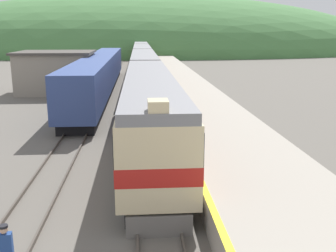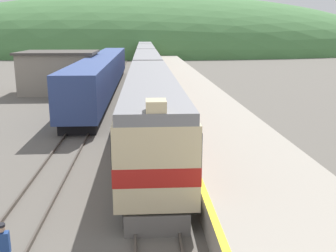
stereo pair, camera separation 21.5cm
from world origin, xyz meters
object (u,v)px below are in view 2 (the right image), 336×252
Objects in this scene: express_train_lead_car at (151,108)px; carriage_fourth at (145,51)px; carriage_third at (146,58)px; carriage_second at (147,70)px; siding_train at (104,73)px; track_worker at (3,249)px.

carriage_fourth is (0.00, 64.14, -0.01)m from express_train_lead_car.
carriage_second is at bearing -90.00° from carriage_third.
carriage_fourth is 43.54m from siding_train.
carriage_fourth is at bearing 90.00° from carriage_third.
carriage_fourth is 12.18× the size of track_worker.
express_train_lead_car is 13.29m from track_worker.
express_train_lead_car is 21.38m from siding_train.
express_train_lead_car reaches higher than siding_train.
carriage_second is at bearing 83.12° from track_worker.
track_worker is (-4.18, -34.58, -1.31)m from carriage_second.
express_train_lead_car is at bearing -90.00° from carriage_second.
siding_train is 33.43m from track_worker.
track_worker is at bearing -108.40° from express_train_lead_car.
siding_train is at bearing -96.22° from carriage_fourth.
siding_train is 23.10× the size of track_worker.
express_train_lead_car is 1.07× the size of carriage_second.
carriage_second and carriage_fourth have the same top height.
carriage_fourth is 0.53× the size of siding_train.
siding_train is (-4.71, -22.23, -0.21)m from carriage_third.
track_worker is (-4.18, -12.55, -1.32)m from express_train_lead_car.
carriage_second is 34.86m from track_worker.
express_train_lead_car reaches higher than track_worker.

